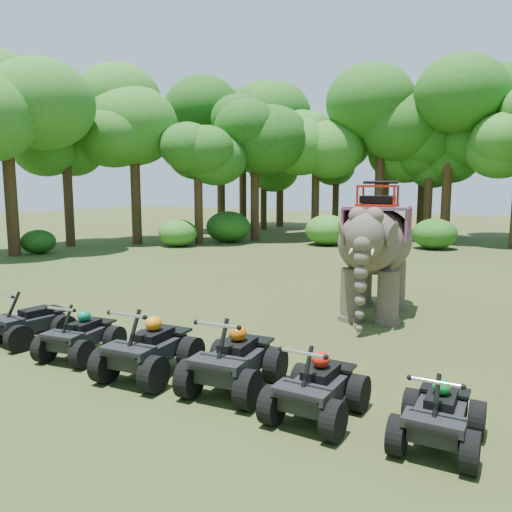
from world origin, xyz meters
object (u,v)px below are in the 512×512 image
object	(u,v)px
atv_2	(149,341)
atv_5	(439,407)
atv_0	(30,315)
atv_4	(317,379)
atv_1	(80,329)
atv_3	(234,352)
elephant	(376,249)

from	to	relation	value
atv_2	atv_5	distance (m)	5.22
atv_0	atv_4	world-z (taller)	atv_4
atv_0	atv_1	distance (m)	1.83
atv_0	atv_1	world-z (taller)	atv_0
atv_3	atv_1	bearing A→B (deg)	176.76
elephant	atv_3	bearing A→B (deg)	-103.72
atv_0	atv_3	world-z (taller)	atv_3
atv_2	atv_1	bearing A→B (deg)	172.93
atv_2	atv_0	bearing A→B (deg)	171.81
atv_0	atv_5	xyz separation A→B (m)	(9.02, 0.03, -0.05)
elephant	atv_5	size ratio (longest dim) A/B	2.85
atv_1	atv_2	world-z (taller)	atv_2
atv_4	atv_1	bearing A→B (deg)	179.44
elephant	atv_0	size ratio (longest dim) A/B	2.63
atv_0	atv_4	distance (m)	7.22
atv_0	atv_2	size ratio (longest dim) A/B	0.90
atv_4	elephant	bearing A→B (deg)	99.71
elephant	atv_1	xyz separation A→B (m)	(-4.13, -6.67, -1.24)
atv_1	atv_4	distance (m)	5.39
atv_1	atv_4	world-z (taller)	atv_4
atv_1	atv_4	xyz separation A→B (m)	(5.39, 0.05, 0.02)
elephant	atv_0	bearing A→B (deg)	-142.13
elephant	atv_4	size ratio (longest dim) A/B	2.62
elephant	atv_2	bearing A→B (deg)	-117.76
atv_2	atv_3	world-z (taller)	atv_3
elephant	atv_3	world-z (taller)	elephant
atv_0	atv_3	size ratio (longest dim) A/B	0.90
atv_0	atv_2	bearing A→B (deg)	4.57
atv_4	atv_0	bearing A→B (deg)	178.49
atv_1	elephant	bearing A→B (deg)	48.26
atv_1	atv_2	xyz separation A→B (m)	(1.97, -0.03, 0.09)
atv_3	atv_5	distance (m)	3.49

